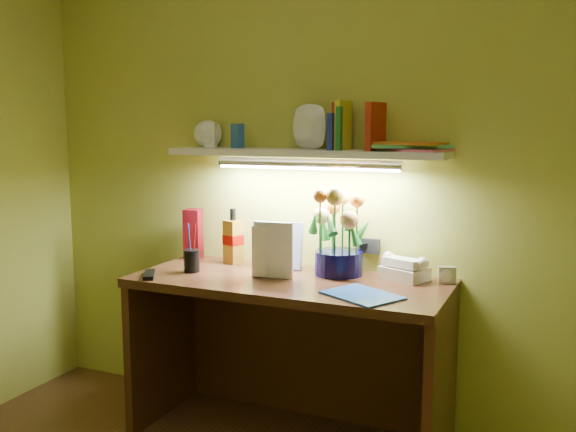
% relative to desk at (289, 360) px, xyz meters
% --- Properties ---
extents(desk, '(1.40, 0.60, 0.75)m').
position_rel_desk_xyz_m(desk, '(0.00, 0.00, 0.00)').
color(desk, '#3B2010').
rests_on(desk, ground).
extents(flower_bouquet, '(0.29, 0.29, 0.38)m').
position_rel_desk_xyz_m(flower_bouquet, '(0.17, 0.17, 0.57)').
color(flower_bouquet, '#080631').
rests_on(flower_bouquet, desk).
extents(telephone, '(0.23, 0.20, 0.11)m').
position_rel_desk_xyz_m(telephone, '(0.47, 0.20, 0.43)').
color(telephone, white).
rests_on(telephone, desk).
extents(desk_clock, '(0.08, 0.06, 0.07)m').
position_rel_desk_xyz_m(desk_clock, '(0.65, 0.20, 0.41)').
color(desk_clock, silver).
rests_on(desk_clock, desk).
extents(whisky_bottle, '(0.09, 0.09, 0.27)m').
position_rel_desk_xyz_m(whisky_bottle, '(-0.39, 0.20, 0.51)').
color(whisky_bottle, '#A9721D').
rests_on(whisky_bottle, desk).
extents(whisky_box, '(0.10, 0.10, 0.25)m').
position_rel_desk_xyz_m(whisky_box, '(-0.63, 0.21, 0.50)').
color(whisky_box, '#5C080E').
rests_on(whisky_box, desk).
extents(pen_cup, '(0.10, 0.10, 0.18)m').
position_rel_desk_xyz_m(pen_cup, '(-0.47, -0.05, 0.46)').
color(pen_cup, black).
rests_on(pen_cup, desk).
extents(art_card, '(0.23, 0.08, 0.22)m').
position_rel_desk_xyz_m(art_card, '(-0.13, 0.18, 0.49)').
color(art_card, silver).
rests_on(art_card, desk).
extents(tv_remote, '(0.12, 0.16, 0.02)m').
position_rel_desk_xyz_m(tv_remote, '(-0.59, -0.21, 0.38)').
color(tv_remote, black).
rests_on(tv_remote, desk).
extents(blue_folder, '(0.36, 0.33, 0.01)m').
position_rel_desk_xyz_m(blue_folder, '(0.38, -0.14, 0.38)').
color(blue_folder, '#2A5BAB').
rests_on(blue_folder, desk).
extents(desk_book_a, '(0.17, 0.06, 0.23)m').
position_rel_desk_xyz_m(desk_book_a, '(-0.17, -0.03, 0.49)').
color(desk_book_a, white).
rests_on(desk_book_a, desk).
extents(desk_book_b, '(0.19, 0.03, 0.25)m').
position_rel_desk_xyz_m(desk_book_b, '(-0.17, -0.02, 0.50)').
color(desk_book_b, white).
rests_on(desk_book_b, desk).
extents(wall_shelf, '(1.33, 0.35, 0.25)m').
position_rel_desk_xyz_m(wall_shelf, '(0.00, 0.19, 0.96)').
color(wall_shelf, white).
rests_on(wall_shelf, ground).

